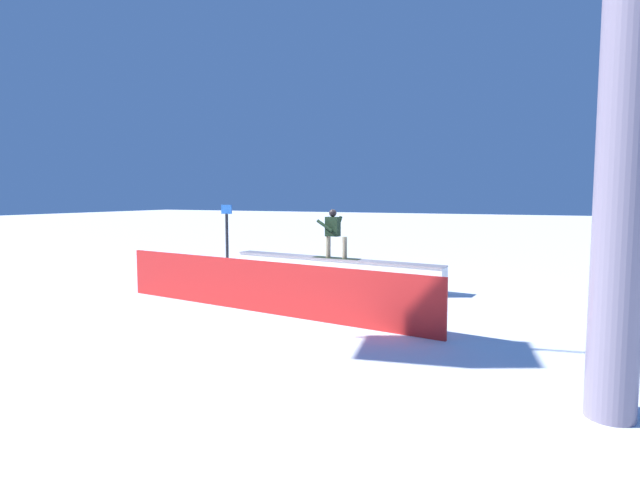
# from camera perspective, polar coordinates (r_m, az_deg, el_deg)

# --- Properties ---
(ground_plane) EXTENTS (120.00, 120.00, 0.00)m
(ground_plane) POSITION_cam_1_polar(r_m,az_deg,el_deg) (14.76, 1.43, -5.02)
(ground_plane) COLOR white
(grind_box) EXTENTS (6.74, 1.38, 0.77)m
(grind_box) POSITION_cam_1_polar(r_m,az_deg,el_deg) (14.70, 1.43, -3.68)
(grind_box) COLOR white
(grind_box) RESTS_ON ground_plane
(snowboarder) EXTENTS (1.46, 0.43, 1.42)m
(snowboarder) POSITION_cam_1_polar(r_m,az_deg,el_deg) (14.54, 1.57, 0.94)
(snowboarder) COLOR black
(snowboarder) RESTS_ON grind_box
(safety_fence) EXTENTS (8.32, 1.14, 1.15)m
(safety_fence) POSITION_cam_1_polar(r_m,az_deg,el_deg) (11.20, -6.67, -5.29)
(safety_fence) COLOR red
(safety_fence) RESTS_ON ground_plane
(trail_marker) EXTENTS (0.40, 0.10, 2.28)m
(trail_marker) POSITION_cam_1_polar(r_m,az_deg,el_deg) (16.95, -10.52, 0.34)
(trail_marker) COLOR #262628
(trail_marker) RESTS_ON ground_plane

